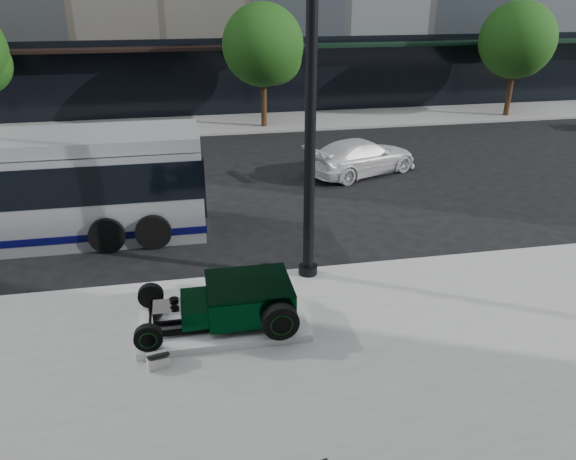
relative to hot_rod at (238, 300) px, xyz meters
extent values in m
plane|color=black|center=(2.15, 4.16, -0.70)|extent=(120.00, 120.00, 0.00)
cube|color=gray|center=(2.15, 18.16, -0.64)|extent=(70.00, 4.00, 0.12)
cube|color=black|center=(-7.85, 20.36, 1.30)|extent=(22.00, 0.50, 4.00)
cube|color=black|center=(15.15, 20.36, 1.30)|extent=(24.00, 0.50, 4.00)
cube|color=black|center=(-7.85, 19.76, 2.90)|extent=(22.00, 1.60, 0.15)
cube|color=black|center=(15.15, 19.76, 2.90)|extent=(24.00, 1.60, 0.15)
cylinder|color=black|center=(3.15, 17.16, 0.72)|extent=(0.28, 0.28, 2.60)
sphere|color=#15330D|center=(3.15, 17.16, 3.22)|extent=(3.80, 3.80, 3.80)
sphere|color=#15330D|center=(3.75, 17.46, 2.62)|extent=(2.60, 2.60, 2.60)
cylinder|color=black|center=(16.15, 17.16, 0.72)|extent=(0.28, 0.28, 2.60)
sphere|color=#15330D|center=(16.15, 17.16, 3.22)|extent=(3.80, 3.80, 3.80)
sphere|color=#15330D|center=(16.75, 17.46, 2.62)|extent=(2.60, 2.60, 2.60)
cube|color=silver|center=(-0.33, 0.00, -0.50)|extent=(3.40, 1.80, 0.15)
cube|color=black|center=(-0.33, -0.45, -0.33)|extent=(3.00, 0.08, 0.10)
cube|color=black|center=(-0.33, 0.45, -0.33)|extent=(3.00, 0.08, 0.10)
cube|color=black|center=(0.22, 0.00, 0.02)|extent=(1.70, 1.45, 0.62)
cube|color=black|center=(0.22, 0.00, 0.35)|extent=(1.70, 1.45, 0.06)
cube|color=black|center=(-0.88, 0.00, -0.10)|extent=(0.55, 1.05, 0.38)
cube|color=silver|center=(-1.43, 0.00, -0.15)|extent=(0.55, 0.55, 0.34)
cylinder|color=black|center=(-1.28, 0.00, 0.12)|extent=(0.18, 0.18, 0.10)
cylinder|color=black|center=(-1.78, 0.00, -0.27)|extent=(0.06, 1.55, 0.06)
cylinder|color=black|center=(0.72, -0.85, -0.07)|extent=(0.72, 0.24, 0.72)
cylinder|color=black|center=(0.72, -0.98, -0.07)|extent=(0.37, 0.02, 0.37)
torus|color=black|center=(0.72, -0.99, -0.07)|extent=(0.44, 0.02, 0.44)
cylinder|color=black|center=(0.72, 0.85, -0.07)|extent=(0.72, 0.24, 0.72)
cylinder|color=black|center=(0.72, 0.98, -0.07)|extent=(0.37, 0.02, 0.37)
torus|color=black|center=(0.72, 0.99, -0.07)|extent=(0.44, 0.02, 0.44)
cylinder|color=black|center=(-1.78, -0.78, -0.16)|extent=(0.54, 0.16, 0.54)
cylinder|color=black|center=(-1.78, -0.87, -0.16)|extent=(0.28, 0.02, 0.28)
torus|color=black|center=(-1.78, -0.88, -0.16)|extent=(0.34, 0.02, 0.34)
cylinder|color=black|center=(-1.78, 0.78, -0.16)|extent=(0.54, 0.16, 0.54)
cylinder|color=black|center=(-1.78, 0.87, -0.16)|extent=(0.28, 0.02, 0.28)
torus|color=black|center=(-1.78, 0.88, -0.16)|extent=(0.34, 0.02, 0.34)
cube|color=silver|center=(-1.62, -1.10, -0.47)|extent=(0.45, 0.37, 0.22)
cube|color=black|center=(-1.62, -1.10, -0.34)|extent=(0.45, 0.36, 0.15)
cylinder|color=black|center=(1.88, 1.87, 3.58)|extent=(0.25, 0.25, 8.31)
cylinder|color=black|center=(1.88, 1.87, -0.47)|extent=(0.46, 0.46, 0.21)
cube|color=black|center=(-0.40, 5.61, 0.85)|extent=(0.06, 2.30, 1.70)
cylinder|color=black|center=(-3.03, 4.31, -0.22)|extent=(0.96, 0.28, 0.96)
cylinder|color=black|center=(-3.03, 6.91, -0.22)|extent=(0.96, 0.28, 0.96)
cylinder|color=black|center=(-1.83, 4.31, -0.22)|extent=(0.96, 0.28, 0.96)
cylinder|color=black|center=(-1.83, 6.91, -0.22)|extent=(0.96, 0.28, 0.96)
imported|color=white|center=(5.65, 9.44, -0.05)|extent=(4.81, 3.36, 1.29)
camera|label=1|loc=(-0.87, -9.87, 5.93)|focal=35.00mm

